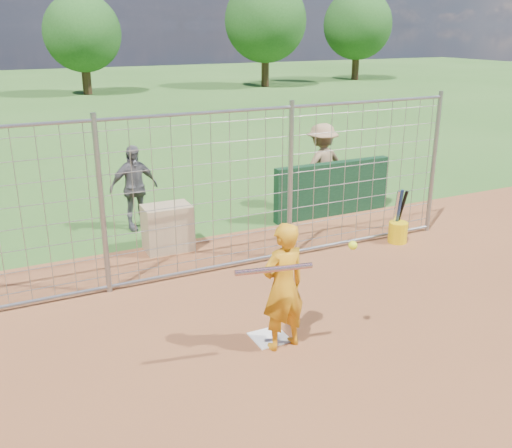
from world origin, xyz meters
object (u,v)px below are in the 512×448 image
equipment_bin (168,228)px  bucket_with_bats (398,229)px  batter (283,287)px  bystander_c (322,166)px  bystander_b (134,188)px

equipment_bin → bucket_with_bats: 4.07m
batter → bystander_c: size_ratio=0.89×
bystander_c → equipment_bin: (-3.70, -0.98, -0.49)m
bystander_b → equipment_bin: bearing=-89.2°
bystander_b → batter: bearing=-92.8°
bucket_with_bats → equipment_bin: bearing=159.0°
batter → bucket_with_bats: (3.54, 2.19, -0.55)m
batter → bucket_with_bats: size_ratio=1.63×
bystander_b → bucket_with_bats: bystander_b is taller
bystander_c → equipment_bin: size_ratio=2.23×
bucket_with_bats → batter: bearing=-148.2°
batter → bystander_c: bearing=-132.4°
equipment_bin → bucket_with_bats: size_ratio=0.82×
batter → bystander_b: bystander_b is taller
bystander_c → equipment_bin: bystander_c is taller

